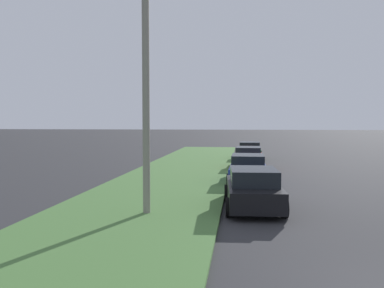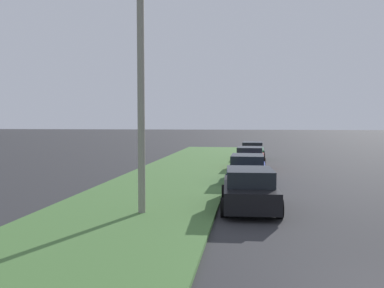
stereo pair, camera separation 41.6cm
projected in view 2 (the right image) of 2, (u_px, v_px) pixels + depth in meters
grass_median at (156, 191)px, 17.43m from camera, size 60.00×6.00×0.12m
parked_car_black at (249, 189)px, 14.15m from camera, size 4.39×2.20×1.47m
parked_car_blue at (247, 169)px, 20.08m from camera, size 4.34×2.09×1.47m
parked_car_red at (250, 158)px, 26.24m from camera, size 4.38×2.17×1.47m
parked_car_green at (252, 151)px, 32.63m from camera, size 4.35×2.11×1.47m
streetlight at (151, 83)px, 12.84m from camera, size 0.37×2.87×7.50m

